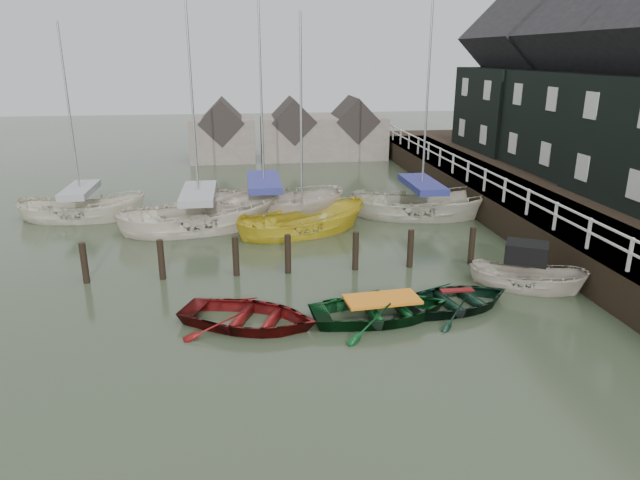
{
  "coord_description": "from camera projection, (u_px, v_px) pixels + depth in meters",
  "views": [
    {
      "loc": [
        -2.59,
        -15.68,
        7.34
      ],
      "look_at": [
        -0.17,
        2.29,
        1.4
      ],
      "focal_mm": 32.0,
      "sensor_mm": 36.0,
      "label": 1
    }
  ],
  "objects": [
    {
      "name": "sailboat_b",
      "position": [
        265.0,
        216.0,
        26.86
      ],
      "size": [
        7.92,
        4.86,
        11.51
      ],
      "rotation": [
        0.0,
        0.0,
        1.27
      ],
      "color": "beige",
      "rests_on": "ground"
    },
    {
      "name": "ground",
      "position": [
        335.0,
        306.0,
        17.38
      ],
      "size": [
        120.0,
        120.0,
        0.0
      ],
      "primitive_type": "plane",
      "color": "#293421",
      "rests_on": "ground"
    },
    {
      "name": "land_strip",
      "position": [
        597.0,
        207.0,
        28.71
      ],
      "size": [
        14.0,
        38.0,
        1.5
      ],
      "primitive_type": "cube",
      "color": "black",
      "rests_on": "ground"
    },
    {
      "name": "sailboat_d",
      "position": [
        421.0,
        215.0,
        26.98
      ],
      "size": [
        7.14,
        3.81,
        12.74
      ],
      "rotation": [
        0.0,
        0.0,
        1.38
      ],
      "color": "#B9B59E",
      "rests_on": "ground"
    },
    {
      "name": "sailboat_c",
      "position": [
        302.0,
        233.0,
        24.51
      ],
      "size": [
        6.3,
        3.94,
        10.05
      ],
      "rotation": [
        0.0,
        0.0,
        1.89
      ],
      "color": "gold",
      "rests_on": "ground"
    },
    {
      "name": "sailboat_e",
      "position": [
        83.0,
        218.0,
        26.58
      ],
      "size": [
        6.06,
        2.67,
        9.79
      ],
      "rotation": [
        0.0,
        0.0,
        1.49
      ],
      "color": "beige",
      "rests_on": "ground"
    },
    {
      "name": "mooring_pilings",
      "position": [
        290.0,
        259.0,
        19.91
      ],
      "size": [
        13.72,
        0.22,
        1.8
      ],
      "color": "black",
      "rests_on": "ground"
    },
    {
      "name": "pier",
      "position": [
        495.0,
        197.0,
        27.79
      ],
      "size": [
        3.04,
        32.0,
        2.7
      ],
      "color": "black",
      "rests_on": "ground"
    },
    {
      "name": "rowboat_red",
      "position": [
        249.0,
        325.0,
        16.17
      ],
      "size": [
        4.78,
        4.17,
        0.83
      ],
      "primitive_type": "imported",
      "rotation": [
        0.0,
        0.0,
        1.18
      ],
      "color": "#560C0C",
      "rests_on": "ground"
    },
    {
      "name": "far_sheds",
      "position": [
        290.0,
        133.0,
        41.4
      ],
      "size": [
        14.0,
        4.08,
        4.39
      ],
      "color": "#665B51",
      "rests_on": "ground"
    },
    {
      "name": "rowboat_dkgreen",
      "position": [
        455.0,
        308.0,
        17.3
      ],
      "size": [
        4.26,
        3.47,
        0.77
      ],
      "primitive_type": "imported",
      "rotation": [
        0.0,
        0.0,
        1.81
      ],
      "color": "black",
      "rests_on": "ground"
    },
    {
      "name": "motorboat",
      "position": [
        525.0,
        285.0,
        18.71
      ],
      "size": [
        3.9,
        3.04,
        2.22
      ],
      "rotation": [
        0.0,
        0.0,
        1.05
      ],
      "color": "#C0B5A4",
      "rests_on": "ground"
    },
    {
      "name": "sailboat_a",
      "position": [
        201.0,
        228.0,
        25.0
      ],
      "size": [
        7.44,
        4.08,
        10.89
      ],
      "rotation": [
        0.0,
        0.0,
        1.78
      ],
      "color": "beige",
      "rests_on": "ground"
    },
    {
      "name": "rowboat_green",
      "position": [
        381.0,
        318.0,
        16.61
      ],
      "size": [
        4.38,
        3.31,
        0.86
      ],
      "primitive_type": "imported",
      "rotation": [
        0.0,
        0.0,
        1.66
      ],
      "color": "#083213",
      "rests_on": "ground"
    },
    {
      "name": "quay_houses",
      "position": [
        634.0,
        92.0,
        25.68
      ],
      "size": [
        6.52,
        28.14,
        10.01
      ],
      "color": "black",
      "rests_on": "ground"
    }
  ]
}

